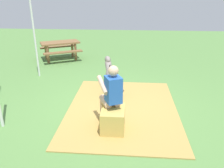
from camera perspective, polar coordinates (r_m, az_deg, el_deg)
ground_plane at (r=5.62m, az=0.08°, el=-5.56°), size 24.00×24.00×0.00m
hay_patch at (r=5.49m, az=2.65°, el=-6.17°), size 3.39×2.57×0.02m
hay_bale at (r=4.61m, az=0.26°, el=-8.93°), size 0.60×0.46×0.47m
person_seated at (r=4.51m, az=-0.18°, el=-2.32°), size 0.72×0.58×1.35m
pony_standing at (r=5.95m, az=-0.11°, el=2.13°), size 1.32×0.56×0.94m
tent_pole_right at (r=7.67m, az=-18.86°, el=10.94°), size 0.06×0.06×2.55m
picnic_bench at (r=9.54m, az=-12.88°, el=9.29°), size 1.84×1.93×0.75m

